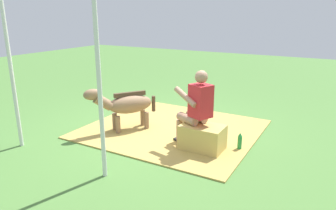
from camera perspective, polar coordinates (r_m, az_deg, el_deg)
ground_plane at (r=5.94m, az=-2.33°, el=-4.61°), size 24.00×24.00×0.00m
hay_patch at (r=5.97m, az=0.81°, el=-4.36°), size 3.09×2.77×0.02m
hay_bale at (r=5.07m, az=6.29°, el=-5.96°), size 0.68×0.45×0.42m
person_seated at (r=5.00m, az=5.11°, el=-0.21°), size 0.72×0.58×1.30m
pony_standing at (r=5.80m, az=-7.75°, el=0.09°), size 0.92×1.17×0.87m
soda_bottle at (r=5.20m, az=12.94°, el=-6.52°), size 0.07×0.07×0.30m
tent_pole_left at (r=4.01m, az=-12.40°, el=3.64°), size 0.06×0.06×2.54m
tent_pole_right at (r=5.48m, az=-26.68°, el=5.66°), size 0.06×0.06×2.54m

